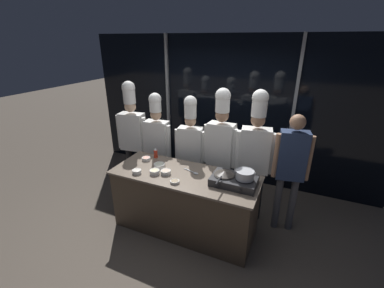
# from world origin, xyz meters

# --- Properties ---
(ground_plane) EXTENTS (24.00, 24.00, 0.00)m
(ground_plane) POSITION_xyz_m (0.00, 0.00, 0.00)
(ground_plane) COLOR brown
(window_wall_back) EXTENTS (5.62, 0.09, 2.70)m
(window_wall_back) POSITION_xyz_m (0.00, 1.77, 1.35)
(window_wall_back) COLOR black
(window_wall_back) RESTS_ON ground_plane
(demo_counter) EXTENTS (2.03, 0.78, 0.90)m
(demo_counter) POSITION_xyz_m (0.00, 0.00, 0.45)
(demo_counter) COLOR #4C3D2D
(demo_counter) RESTS_ON ground_plane
(portable_stove) EXTENTS (0.57, 0.39, 0.11)m
(portable_stove) POSITION_xyz_m (0.68, 0.03, 0.95)
(portable_stove) COLOR #28282B
(portable_stove) RESTS_ON demo_counter
(frying_pan) EXTENTS (0.27, 0.46, 0.04)m
(frying_pan) POSITION_xyz_m (0.55, 0.02, 1.03)
(frying_pan) COLOR #38332D
(frying_pan) RESTS_ON portable_stove
(stock_pot) EXTENTS (0.25, 0.23, 0.11)m
(stock_pot) POSITION_xyz_m (0.81, 0.03, 1.07)
(stock_pot) COLOR #B7BABF
(stock_pot) RESTS_ON portable_stove
(squeeze_bottle_chili) EXTENTS (0.06, 0.06, 0.16)m
(squeeze_bottle_chili) POSITION_xyz_m (-0.64, 0.30, 0.98)
(squeeze_bottle_chili) COLOR red
(squeeze_bottle_chili) RESTS_ON demo_counter
(prep_bowl_chicken) EXTENTS (0.14, 0.14, 0.06)m
(prep_bowl_chicken) POSITION_xyz_m (-0.24, -0.10, 0.93)
(prep_bowl_chicken) COLOR white
(prep_bowl_chicken) RESTS_ON demo_counter
(prep_bowl_mushrooms) EXTENTS (0.12, 0.12, 0.03)m
(prep_bowl_mushrooms) POSITION_xyz_m (-0.02, -0.25, 0.92)
(prep_bowl_mushrooms) COLOR white
(prep_bowl_mushrooms) RESTS_ON demo_counter
(prep_bowl_noodles) EXTENTS (0.14, 0.14, 0.06)m
(prep_bowl_noodles) POSITION_xyz_m (-0.37, -0.16, 0.93)
(prep_bowl_noodles) COLOR white
(prep_bowl_noodles) RESTS_ON demo_counter
(prep_bowl_bean_sprouts) EXTENTS (0.16, 0.16, 0.05)m
(prep_bowl_bean_sprouts) POSITION_xyz_m (-0.42, 0.04, 0.93)
(prep_bowl_bean_sprouts) COLOR white
(prep_bowl_bean_sprouts) RESTS_ON demo_counter
(prep_bowl_onion) EXTENTS (0.13, 0.13, 0.05)m
(prep_bowl_onion) POSITION_xyz_m (-0.61, -0.24, 0.93)
(prep_bowl_onion) COLOR white
(prep_bowl_onion) RESTS_ON demo_counter
(prep_bowl_shrimp) EXTENTS (0.13, 0.13, 0.05)m
(prep_bowl_shrimp) POSITION_xyz_m (-0.72, 0.16, 0.93)
(prep_bowl_shrimp) COLOR white
(prep_bowl_shrimp) RESTS_ON demo_counter
(serving_spoon_slotted) EXTENTS (0.25, 0.11, 0.02)m
(serving_spoon_slotted) POSITION_xyz_m (0.10, 0.08, 0.91)
(serving_spoon_slotted) COLOR #B2B5BA
(serving_spoon_slotted) RESTS_ON demo_counter
(chef_head) EXTENTS (0.55, 0.27, 1.98)m
(chef_head) POSITION_xyz_m (-1.29, 0.62, 1.15)
(chef_head) COLOR #232326
(chef_head) RESTS_ON ground_plane
(chef_sous) EXTENTS (0.52, 0.23, 1.82)m
(chef_sous) POSITION_xyz_m (-0.82, 0.65, 1.07)
(chef_sous) COLOR #2D3856
(chef_sous) RESTS_ON ground_plane
(chef_line) EXTENTS (0.49, 0.25, 1.83)m
(chef_line) POSITION_xyz_m (-0.21, 0.67, 1.07)
(chef_line) COLOR #4C4C51
(chef_line) RESTS_ON ground_plane
(chef_pastry) EXTENTS (0.52, 0.23, 1.98)m
(chef_pastry) POSITION_xyz_m (0.29, 0.66, 1.18)
(chef_pastry) COLOR #4C4C51
(chef_pastry) RESTS_ON ground_plane
(chef_apprentice) EXTENTS (0.54, 0.28, 2.00)m
(chef_apprentice) POSITION_xyz_m (0.80, 0.64, 1.17)
(chef_apprentice) COLOR #232326
(chef_apprentice) RESTS_ON ground_plane
(person_guest) EXTENTS (0.47, 0.26, 1.74)m
(person_guest) POSITION_xyz_m (1.30, 0.59, 1.07)
(person_guest) COLOR #4C4C51
(person_guest) RESTS_ON ground_plane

